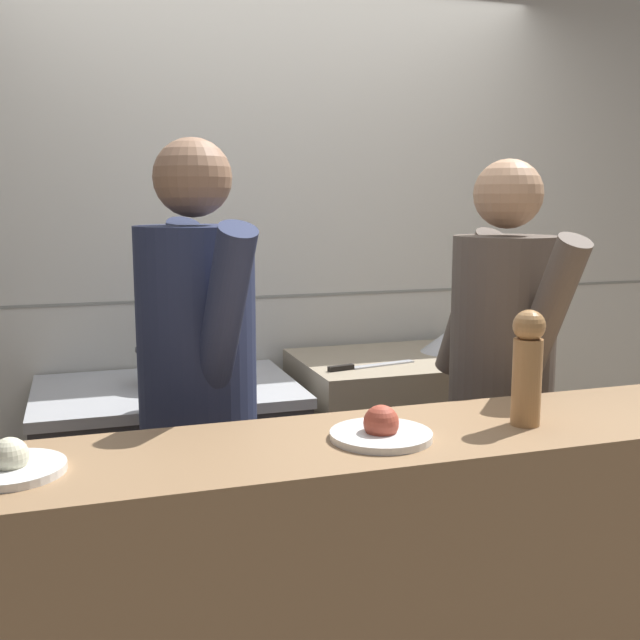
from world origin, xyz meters
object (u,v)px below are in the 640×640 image
plated_dish_main (10,465)px  plated_dish_appetiser (381,431)px  oven_range (170,491)px  mixing_bowl_steel (451,340)px  stock_pot (172,364)px  chef_head_cook (198,398)px  chefs_knife (364,366)px  chef_sous (501,387)px  pepper_mill (527,365)px

plated_dish_main → plated_dish_appetiser: size_ratio=0.92×
oven_range → mixing_bowl_steel: mixing_bowl_steel is taller
stock_pot → plated_dish_appetiser: 1.34m
plated_dish_main → plated_dish_appetiser: 0.84m
stock_pot → mixing_bowl_steel: bearing=0.7°
mixing_bowl_steel → chef_head_cook: size_ratio=0.15×
chefs_knife → plated_dish_appetiser: plated_dish_appetiser is taller
plated_dish_appetiser → oven_range: bearing=106.3°
stock_pot → chef_head_cook: (-0.00, -0.67, 0.04)m
plated_dish_appetiser → chef_sous: 0.86m
stock_pot → chef_sous: chef_sous is taller
plated_dish_main → chef_head_cook: (0.49, 0.59, -0.05)m
stock_pot → pepper_mill: bearing=-60.1°
oven_range → chef_head_cook: (0.02, -0.65, 0.55)m
chefs_knife → pepper_mill: (0.00, -1.13, 0.24)m
chefs_knife → pepper_mill: 1.15m
mixing_bowl_steel → chef_head_cook: (-1.23, -0.68, 0.01)m
oven_range → mixing_bowl_steel: size_ratio=3.69×
stock_pot → chef_head_cook: size_ratio=0.16×
oven_range → plated_dish_appetiser: 1.45m
plated_dish_main → chef_head_cook: chef_head_cook is taller
mixing_bowl_steel → plated_dish_main: (-1.72, -1.28, 0.06)m
mixing_bowl_steel → pepper_mill: (-0.48, -1.31, 0.19)m
mixing_bowl_steel → chef_sous: (-0.22, -0.76, -0.02)m
oven_range → plated_dish_appetiser: bearing=-73.7°
mixing_bowl_steel → chef_sous: size_ratio=0.16×
plated_dish_main → stock_pot: bearing=68.7°
plated_dish_appetiser → chefs_knife: bearing=70.6°
chef_head_cook → chefs_knife: bearing=22.8°
pepper_mill → mixing_bowl_steel: bearing=69.7°
pepper_mill → plated_dish_main: bearing=178.5°
pepper_mill → chef_head_cook: size_ratio=0.17×
oven_range → chefs_knife: 0.92m
mixing_bowl_steel → chef_sous: 0.79m
plated_dish_main → oven_range: bearing=69.5°
plated_dish_main → pepper_mill: 1.24m
plated_dish_appetiser → chef_head_cook: size_ratio=0.14×
oven_range → chef_head_cook: size_ratio=0.57×
stock_pot → plated_dish_appetiser: bearing=-74.9°
stock_pot → chef_sous: 1.26m
mixing_bowl_steel → plated_dish_appetiser: bearing=-124.1°
oven_range → chef_head_cook: chef_head_cook is taller
mixing_bowl_steel → plated_dish_main: plated_dish_main is taller
chefs_knife → plated_dish_main: 1.65m
plated_dish_main → mixing_bowl_steel: bearing=36.6°
oven_range → pepper_mill: bearing=-58.9°
oven_range → pepper_mill: (0.77, -1.27, 0.73)m
plated_dish_appetiser → pepper_mill: 0.42m
plated_dish_appetiser → pepper_mill: (0.40, -0.01, 0.14)m
chef_head_cook → chef_sous: chef_head_cook is taller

